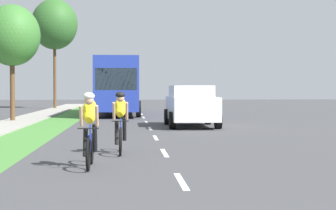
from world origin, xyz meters
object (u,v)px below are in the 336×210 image
street_tree_far (54,25)px  suv_white (191,105)px  street_tree_near (12,36)px  cyclist_trailing (120,122)px  bus_blue (118,84)px  cyclist_lead (90,129)px

street_tree_far → suv_white: bearing=-68.3°
suv_white → street_tree_near: street_tree_near is taller
cyclist_trailing → bus_blue: 21.47m
suv_white → street_tree_far: street_tree_far is taller
street_tree_near → cyclist_lead: bearing=-73.3°
cyclist_lead → street_tree_far: (-5.18, 34.26, 6.16)m
cyclist_trailing → street_tree_near: street_tree_near is taller
cyclist_lead → street_tree_far: street_tree_far is taller
cyclist_lead → street_tree_near: bearing=106.7°
cyclist_trailing → suv_white: (2.97, 9.79, 0.14)m
suv_white → street_tree_far: bearing=111.7°
cyclist_lead → street_tree_far: size_ratio=0.19×
street_tree_near → bus_blue: bearing=54.1°
street_tree_near → street_tree_far: street_tree_far is taller
cyclist_lead → street_tree_near: 17.74m
cyclist_lead → cyclist_trailing: bearing=75.8°
cyclist_trailing → street_tree_near: size_ratio=0.29×
cyclist_lead → cyclist_trailing: size_ratio=1.00×
cyclist_lead → suv_white: (3.58, 12.20, 0.14)m
suv_white → street_tree_near: bearing=152.6°
suv_white → cyclist_trailing: bearing=-106.9°
street_tree_far → cyclist_lead: bearing=-81.4°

